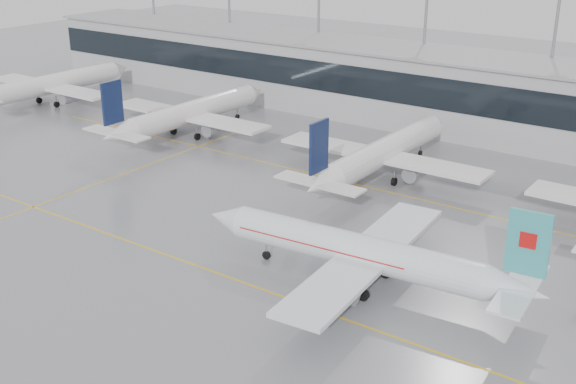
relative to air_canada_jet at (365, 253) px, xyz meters
The scene contains 12 objects.
ground 14.95m from the air_canada_jet, 154.11° to the right, with size 320.00×320.00×0.00m, color gray.
taxi_line_main 14.95m from the air_canada_jet, 154.11° to the right, with size 120.00×0.25×0.01m, color gold.
taxi_line_north 27.25m from the air_canada_jet, 118.95° to the left, with size 120.00×0.25×0.01m, color gold.
taxi_line_cross 44.08m from the air_canada_jet, 168.64° to the left, with size 0.25×60.00×0.01m, color gold.
terminal 57.22m from the air_canada_jet, 103.23° to the left, with size 180.00×15.00×12.00m, color #9F9FA3.
terminal_glass 50.01m from the air_canada_jet, 105.21° to the left, with size 180.00×0.20×5.00m, color black.
terminal_roof 57.83m from the air_canada_jet, 103.23° to the left, with size 182.00×16.00×0.40m, color gray.
light_masts 63.79m from the air_canada_jet, 101.98° to the left, with size 156.40×1.00×22.60m.
air_canada_jet is the anchor object (origin of this frame).
parked_jet_a 87.46m from the air_canada_jet, 161.78° to the left, with size 29.64×36.96×11.72m.
parked_jet_b 55.31m from the air_canada_jet, 150.38° to the left, with size 29.64×36.96×11.72m.
parked_jet_c 30.31m from the air_canada_jet, 115.57° to the left, with size 29.64×36.96×11.72m.
Camera 1 is at (43.21, -48.31, 34.03)m, focal length 45.00 mm.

